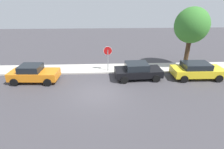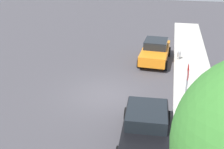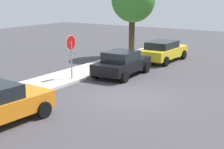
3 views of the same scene
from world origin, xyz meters
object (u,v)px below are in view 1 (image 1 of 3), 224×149
Objects in this scene: parked_car_orange at (34,73)px; parked_car_yellow at (197,70)px; parked_car_black at (138,71)px; fire_hydrant at (36,70)px; street_tree_near_corner at (192,26)px; stop_sign at (108,55)px.

parked_car_yellow is (14.09, 0.07, 0.00)m from parked_car_orange.
parked_car_black is at bearing 1.39° from parked_car_orange.
parked_car_black is 9.41m from fire_hydrant.
parked_car_black is 0.94× the size of parked_car_yellow.
parked_car_black is 0.70× the size of street_tree_near_corner.
parked_car_yellow is 0.75× the size of street_tree_near_corner.
parked_car_orange reaches higher than fire_hydrant.
parked_car_yellow is (5.22, -0.14, 0.01)m from parked_car_black.
fire_hydrant is at bearing -178.40° from stop_sign.
street_tree_near_corner is 15.07m from fire_hydrant.
street_tree_near_corner reaches higher than fire_hydrant.
parked_car_black is 1.01× the size of parked_car_orange.
parked_car_orange is at bearing -169.84° from street_tree_near_corner.
parked_car_black is at bearing -156.24° from street_tree_near_corner.
street_tree_near_corner is (14.13, 2.53, 3.44)m from parked_car_orange.
parked_car_orange is (-6.30, -1.81, -0.99)m from stop_sign.
parked_car_black is 5.22m from parked_car_yellow.
parked_car_orange is 14.09m from parked_car_yellow.
parked_car_orange is at bearing -163.95° from stop_sign.
parked_car_black reaches higher than parked_car_yellow.
parked_car_orange is 1.72m from fire_hydrant.
street_tree_near_corner is (0.04, 2.46, 3.44)m from parked_car_yellow.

